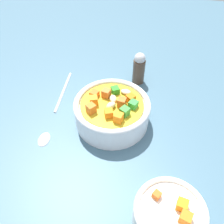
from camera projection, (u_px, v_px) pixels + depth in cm
name	position (u px, v px, depth cm)	size (l,w,h in cm)	color
ground_plane	(112.00, 124.00, 53.63)	(140.00, 140.00, 2.00)	#42667A
soup_bowl_main	(112.00, 111.00, 50.63)	(15.57, 15.57, 7.00)	white
spoon	(53.00, 116.00, 53.34)	(23.59, 2.93, 0.93)	silver
side_bowl_small	(169.00, 215.00, 36.70)	(10.78, 10.78, 5.56)	white
pepper_shaker	(139.00, 68.00, 59.29)	(2.93, 2.93, 8.19)	#4C3828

